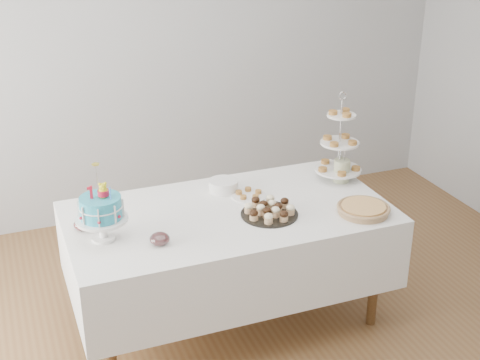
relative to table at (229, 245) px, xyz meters
name	(u,v)px	position (x,y,z in m)	size (l,w,h in m)	color
floor	(247,346)	(0.00, -0.30, -0.54)	(5.00, 5.00, 0.00)	brown
walls	(248,136)	(0.00, -0.30, 0.81)	(5.04, 4.04, 2.70)	#ABADB1
table	(229,245)	(0.00, 0.00, 0.00)	(1.92, 1.02, 0.77)	silver
birthday_cake	(102,220)	(-0.76, -0.07, 0.35)	(0.29, 0.29, 0.44)	white
cupcake_tray	(269,209)	(0.21, -0.13, 0.27)	(0.34, 0.34, 0.08)	black
pie	(363,209)	(0.74, -0.31, 0.26)	(0.32, 0.32, 0.05)	#A07F57
tiered_stand	(340,143)	(0.84, 0.19, 0.48)	(0.31, 0.31, 0.60)	silver
plate_stack	(223,186)	(0.07, 0.28, 0.26)	(0.19, 0.19, 0.07)	white
pastry_plate	(249,195)	(0.19, 0.14, 0.24)	(0.22, 0.22, 0.03)	white
jam_bowl_a	(160,239)	(-0.48, -0.23, 0.26)	(0.11, 0.11, 0.07)	silver
jam_bowl_b	(84,224)	(-0.84, 0.08, 0.26)	(0.11, 0.11, 0.07)	silver
utensil_pitcher	(342,170)	(0.84, 0.14, 0.31)	(0.11, 0.10, 0.23)	silver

